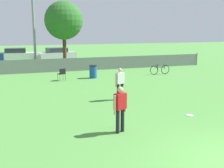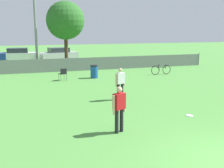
% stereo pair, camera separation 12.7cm
% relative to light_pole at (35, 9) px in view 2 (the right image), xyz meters
% --- Properties ---
extents(fence_backline, '(23.45, 0.07, 1.21)m').
position_rel_light_pole_xyz_m(fence_backline, '(3.58, -1.21, -4.53)').
color(fence_backline, gray).
rests_on(fence_backline, ground_plane).
extents(light_pole, '(0.90, 0.36, 8.64)m').
position_rel_light_pole_xyz_m(light_pole, '(0.00, 0.00, 0.00)').
color(light_pole, gray).
rests_on(light_pole, ground_plane).
extents(tree_near_pole, '(3.37, 3.37, 5.91)m').
position_rel_light_pole_xyz_m(tree_near_pole, '(2.62, 0.80, -0.88)').
color(tree_near_pole, '#4C331E').
rests_on(tree_near_pole, ground_plane).
extents(player_receiver_white, '(0.56, 0.34, 1.59)m').
position_rel_light_pole_xyz_m(player_receiver_white, '(3.12, -11.68, -4.17)').
color(player_receiver_white, black).
rests_on(player_receiver_white, ground_plane).
extents(player_thrower_red, '(0.53, 0.38, 1.59)m').
position_rel_light_pole_xyz_m(player_thrower_red, '(1.50, -15.91, -4.17)').
color(player_thrower_red, black).
rests_on(player_thrower_red, ground_plane).
extents(frisbee_disc, '(0.28, 0.28, 0.03)m').
position_rel_light_pole_xyz_m(frisbee_disc, '(4.84, -15.11, -5.07)').
color(frisbee_disc, white).
rests_on(frisbee_disc, ground_plane).
extents(folding_chair_sideline, '(0.54, 0.54, 0.84)m').
position_rel_light_pole_xyz_m(folding_chair_sideline, '(1.29, -5.41, -4.58)').
color(folding_chair_sideline, '#333338').
rests_on(folding_chair_sideline, ground_plane).
extents(bicycle_sideline, '(1.70, 0.44, 0.77)m').
position_rel_light_pole_xyz_m(bicycle_sideline, '(8.94, -5.22, -4.71)').
color(bicycle_sideline, black).
rests_on(bicycle_sideline, ground_plane).
extents(trash_bin, '(0.55, 0.55, 0.93)m').
position_rel_light_pole_xyz_m(trash_bin, '(3.59, -5.10, -4.61)').
color(trash_bin, '#194C99').
rests_on(trash_bin, ground_plane).
extents(parked_car_white, '(4.26, 1.98, 1.43)m').
position_rel_light_pole_xyz_m(parked_car_white, '(-1.49, 8.62, -4.38)').
color(parked_car_white, black).
rests_on(parked_car_white, ground_plane).
extents(parked_car_silver, '(4.41, 2.44, 1.42)m').
position_rel_light_pole_xyz_m(parked_car_silver, '(2.96, 7.93, -4.39)').
color(parked_car_silver, black).
rests_on(parked_car_silver, ground_plane).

